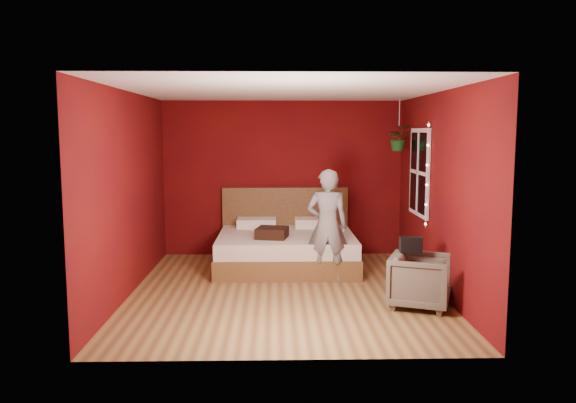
# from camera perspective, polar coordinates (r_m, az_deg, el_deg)

# --- Properties ---
(floor) EXTENTS (4.50, 4.50, 0.00)m
(floor) POSITION_cam_1_polar(r_m,az_deg,el_deg) (7.48, -0.29, -9.08)
(floor) COLOR olive
(floor) RESTS_ON ground
(room_walls) EXTENTS (4.04, 4.54, 2.62)m
(room_walls) POSITION_cam_1_polar(r_m,az_deg,el_deg) (7.20, -0.30, 3.87)
(room_walls) COLOR #630D0A
(room_walls) RESTS_ON ground
(window) EXTENTS (0.05, 0.97, 1.27)m
(window) POSITION_cam_1_polar(r_m,az_deg,el_deg) (8.37, 13.17, 2.91)
(window) COLOR white
(window) RESTS_ON room_walls
(fairy_lights) EXTENTS (0.04, 0.04, 1.45)m
(fairy_lights) POSITION_cam_1_polar(r_m,az_deg,el_deg) (7.86, 13.95, 2.62)
(fairy_lights) COLOR silver
(fairy_lights) RESTS_ON room_walls
(bed) EXTENTS (2.10, 1.79, 1.16)m
(bed) POSITION_cam_1_polar(r_m,az_deg,el_deg) (8.77, -0.20, -4.63)
(bed) COLOR brown
(bed) RESTS_ON ground
(person) EXTENTS (0.60, 0.42, 1.58)m
(person) POSITION_cam_1_polar(r_m,az_deg,el_deg) (7.83, 4.02, -2.45)
(person) COLOR gray
(person) RESTS_ON ground
(armchair) EXTENTS (0.90, 0.89, 0.64)m
(armchair) POSITION_cam_1_polar(r_m,az_deg,el_deg) (6.93, 13.29, -7.86)
(armchair) COLOR #5E594A
(armchair) RESTS_ON ground
(handbag) EXTENTS (0.27, 0.14, 0.19)m
(handbag) POSITION_cam_1_polar(r_m,az_deg,el_deg) (6.95, 12.36, -4.29)
(handbag) COLOR black
(handbag) RESTS_ON armchair
(throw_pillow) EXTENTS (0.51, 0.51, 0.15)m
(throw_pillow) POSITION_cam_1_polar(r_m,az_deg,el_deg) (8.30, -1.63, -3.19)
(throw_pillow) COLOR black
(throw_pillow) RESTS_ON bed
(hanging_plant) EXTENTS (0.36, 0.32, 0.81)m
(hanging_plant) POSITION_cam_1_polar(r_m,az_deg,el_deg) (8.93, 11.19, 6.32)
(hanging_plant) COLOR silver
(hanging_plant) RESTS_ON room_walls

